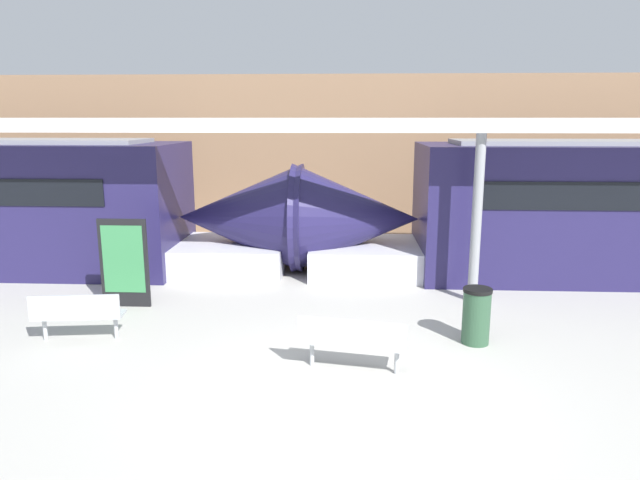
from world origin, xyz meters
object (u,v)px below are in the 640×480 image
Objects in this scene: trash_bin at (476,316)px; poster_board at (124,263)px; bench_far at (77,313)px; support_column_near at (477,219)px; bench_near at (353,340)px.

poster_board is at bearing 166.50° from trash_bin.
support_column_near is at bearing 12.72° from bench_far.
poster_board reaches higher than bench_near.
poster_board reaches higher than bench_far.
trash_bin is (2.06, 1.21, -0.03)m from bench_near.
support_column_near is at bearing 65.19° from bench_near.
poster_board is (-6.56, 1.58, 0.42)m from trash_bin.
trash_bin is at bearing 41.11° from bench_near.
support_column_near is (7.10, 2.54, 1.21)m from bench_far.
trash_bin is at bearing -13.50° from poster_board.
trash_bin is 0.54× the size of poster_board.
bench_far is 0.85× the size of poster_board.
bench_far is 6.68m from trash_bin.
poster_board is at bearing 158.82° from bench_near.
bench_near is 0.94× the size of poster_board.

